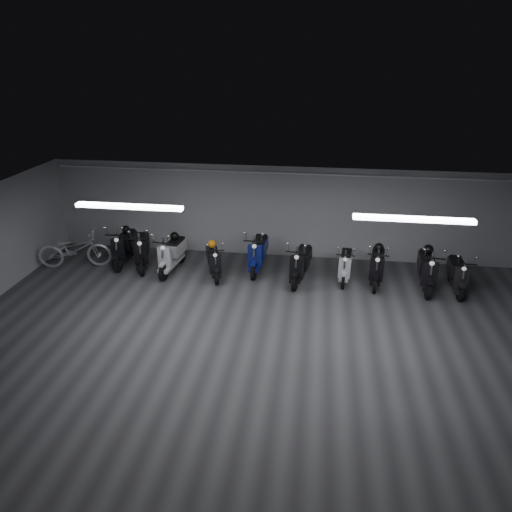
# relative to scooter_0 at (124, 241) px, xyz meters

# --- Properties ---
(floor) EXTENTS (14.00, 10.00, 0.01)m
(floor) POSITION_rel_scooter_0_xyz_m (4.53, -3.81, -0.70)
(floor) COLOR #3B3B3D
(floor) RESTS_ON ground
(ceiling) EXTENTS (14.00, 10.00, 0.01)m
(ceiling) POSITION_rel_scooter_0_xyz_m (4.53, -3.81, 2.11)
(ceiling) COLOR gray
(ceiling) RESTS_ON ground
(back_wall) EXTENTS (14.00, 0.01, 2.80)m
(back_wall) POSITION_rel_scooter_0_xyz_m (4.53, 1.20, 0.70)
(back_wall) COLOR #9E9EA0
(back_wall) RESTS_ON ground
(fluor_strip_left) EXTENTS (2.40, 0.18, 0.08)m
(fluor_strip_left) POSITION_rel_scooter_0_xyz_m (1.53, -2.81, 2.04)
(fluor_strip_left) COLOR white
(fluor_strip_left) RESTS_ON ceiling
(fluor_strip_right) EXTENTS (2.40, 0.18, 0.08)m
(fluor_strip_right) POSITION_rel_scooter_0_xyz_m (7.53, -2.81, 2.04)
(fluor_strip_right) COLOR white
(fluor_strip_right) RESTS_ON ceiling
(conduit) EXTENTS (13.60, 0.05, 0.05)m
(conduit) POSITION_rel_scooter_0_xyz_m (4.53, 1.11, 1.92)
(conduit) COLOR white
(conduit) RESTS_ON back_wall
(scooter_0) EXTENTS (0.73, 1.91, 1.40)m
(scooter_0) POSITION_rel_scooter_0_xyz_m (0.00, 0.00, 0.00)
(scooter_0) COLOR black
(scooter_0) RESTS_ON floor
(scooter_1) EXTENTS (1.13, 1.97, 1.39)m
(scooter_1) POSITION_rel_scooter_0_xyz_m (0.62, -0.18, -0.00)
(scooter_1) COLOR black
(scooter_1) RESTS_ON floor
(scooter_2) EXTENTS (0.84, 1.92, 1.38)m
(scooter_2) POSITION_rel_scooter_0_xyz_m (1.56, -0.36, -0.01)
(scooter_2) COLOR #B9B8BD
(scooter_2) RESTS_ON floor
(scooter_3) EXTENTS (1.06, 1.73, 1.22)m
(scooter_3) POSITION_rel_scooter_0_xyz_m (2.80, -0.48, -0.09)
(scooter_3) COLOR black
(scooter_3) RESTS_ON floor
(scooter_4) EXTENTS (0.74, 1.94, 1.42)m
(scooter_4) POSITION_rel_scooter_0_xyz_m (3.99, 0.05, 0.01)
(scooter_4) COLOR navy
(scooter_4) RESTS_ON floor
(scooter_5) EXTENTS (0.94, 1.91, 1.36)m
(scooter_5) POSITION_rel_scooter_0_xyz_m (5.24, -0.47, -0.02)
(scooter_5) COLOR black
(scooter_5) RESTS_ON floor
(scooter_6) EXTENTS (0.69, 1.64, 1.19)m
(scooter_6) POSITION_rel_scooter_0_xyz_m (6.45, -0.23, -0.10)
(scooter_6) COLOR silver
(scooter_6) RESTS_ON floor
(scooter_7) EXTENTS (0.84, 1.86, 1.33)m
(scooter_7) POSITION_rel_scooter_0_xyz_m (7.29, -0.31, -0.03)
(scooter_7) COLOR black
(scooter_7) RESTS_ON floor
(scooter_8) EXTENTS (0.78, 1.94, 1.41)m
(scooter_8) POSITION_rel_scooter_0_xyz_m (8.57, -0.44, 0.01)
(scooter_8) COLOR black
(scooter_8) RESTS_ON floor
(scooter_9) EXTENTS (0.65, 1.73, 1.27)m
(scooter_9) POSITION_rel_scooter_0_xyz_m (9.35, -0.48, -0.06)
(scooter_9) COLOR black
(scooter_9) RESTS_ON floor
(bicycle) EXTENTS (2.17, 1.19, 1.33)m
(bicycle) POSITION_rel_scooter_0_xyz_m (-1.34, -0.45, -0.03)
(bicycle) COLOR silver
(bicycle) RESTS_ON floor
(helmet_0) EXTENTS (0.25, 0.25, 0.25)m
(helmet_0) POSITION_rel_scooter_0_xyz_m (7.33, -0.06, 0.25)
(helmet_0) COLOR black
(helmet_0) RESTS_ON scooter_7
(helmet_1) EXTENTS (0.23, 0.23, 0.23)m
(helmet_1) POSITION_rel_scooter_0_xyz_m (2.73, -0.27, 0.18)
(helmet_1) COLOR orange
(helmet_1) RESTS_ON scooter_3
(helmet_2) EXTENTS (0.27, 0.27, 0.27)m
(helmet_2) POSITION_rel_scooter_0_xyz_m (8.59, -0.17, 0.31)
(helmet_2) COLOR black
(helmet_2) RESTS_ON scooter_8
(helmet_3) EXTENTS (0.25, 0.25, 0.25)m
(helmet_3) POSITION_rel_scooter_0_xyz_m (1.60, -0.10, 0.28)
(helmet_3) COLOR black
(helmet_3) RESTS_ON scooter_2
(helmet_4) EXTENTS (0.23, 0.23, 0.23)m
(helmet_4) POSITION_rel_scooter_0_xyz_m (-0.01, 0.26, 0.28)
(helmet_4) COLOR black
(helmet_4) RESTS_ON scooter_0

